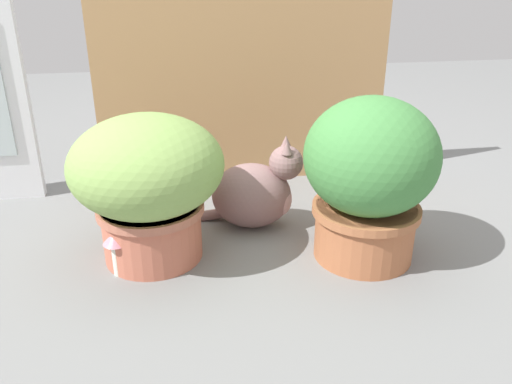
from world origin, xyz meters
The scene contains 7 objects.
ground_plane centered at (0.00, 0.00, 0.00)m, with size 6.00×6.00×0.00m, color slate.
cardboard_backdrop centered at (0.11, 0.58, 0.41)m, with size 1.11×0.03×0.83m, color tan.
grass_planter centered at (-0.25, 0.02, 0.25)m, with size 0.44×0.44×0.43m.
leafy_planter centered at (0.37, -0.08, 0.26)m, with size 0.38×0.38×0.48m.
cat centered at (0.09, 0.16, 0.12)m, with size 0.37×0.21×0.32m.
mushroom_ornament_pink centered at (-0.34, -0.07, 0.10)m, with size 0.07×0.07×0.14m.
mushroom_ornament_red centered at (-0.21, -0.06, 0.08)m, with size 0.10×0.10×0.11m.
Camera 1 is at (-0.17, -1.37, 0.81)m, focal length 36.40 mm.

